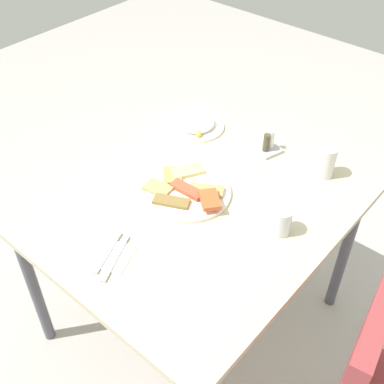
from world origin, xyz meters
TOP-DOWN VIEW (x-y plane):
  - ground_plane at (0.00, 0.00)m, footprint 6.00×6.00m
  - dining_table at (0.00, 0.00)m, footprint 1.06×0.94m
  - pide_platter at (-0.02, -0.05)m, footprint 0.31×0.31m
  - salad_plate_greens at (-0.35, -0.29)m, footprint 0.23×0.23m
  - soda_can at (-0.43, 0.26)m, footprint 0.09×0.09m
  - drinking_glass at (-0.07, 0.30)m, footprint 0.07×0.07m
  - paper_napkin at (0.36, -0.03)m, footprint 0.16×0.16m
  - fork at (0.36, -0.05)m, footprint 0.17×0.08m
  - spoon at (0.36, -0.02)m, footprint 0.18×0.09m
  - condiment_caddy at (-0.41, 0.02)m, footprint 0.11×0.11m

SIDE VIEW (x-z plane):
  - ground_plane at x=0.00m, z-range 0.00..0.00m
  - dining_table at x=0.00m, z-range 0.28..0.98m
  - paper_napkin at x=0.36m, z-range 0.70..0.71m
  - fork at x=0.36m, z-range 0.71..0.71m
  - spoon at x=0.36m, z-range 0.71..0.71m
  - pide_platter at x=-0.02m, z-range 0.69..0.74m
  - salad_plate_greens at x=-0.35m, z-range 0.70..0.74m
  - condiment_caddy at x=-0.41m, z-range 0.69..0.77m
  - drinking_glass at x=-0.07m, z-range 0.70..0.80m
  - soda_can at x=-0.43m, z-range 0.70..0.83m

